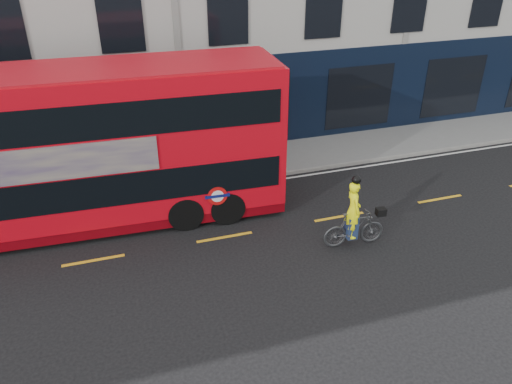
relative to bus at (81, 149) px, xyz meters
name	(u,v)px	position (x,y,z in m)	size (l,w,h in m)	color
ground	(238,265)	(3.91, -3.80, -2.61)	(120.00, 120.00, 0.00)	black
pavement	(193,169)	(3.91, 2.70, -2.55)	(60.00, 3.00, 0.12)	gray
kerb	(201,186)	(3.91, 1.20, -2.55)	(60.00, 0.12, 0.13)	gray
road_edge_line	(203,191)	(3.91, 0.90, -2.61)	(58.00, 0.10, 0.01)	silver
lane_dashes	(225,237)	(3.91, -2.30, -2.61)	(58.00, 0.12, 0.01)	gold
bus	(81,149)	(0.00, 0.00, 0.00)	(12.75, 3.43, 5.10)	red
cyclist	(354,223)	(7.55, -3.89, -1.81)	(1.98, 0.72, 2.40)	#404345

